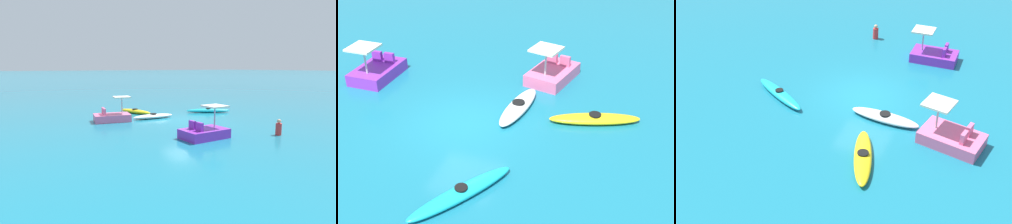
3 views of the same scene
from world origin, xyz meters
The scene contains 7 objects.
ground_plane centered at (0.00, 0.00, 0.00)m, with size 600.00×600.00×0.00m, color #19728C.
kayak_cyan centered at (1.54, -3.66, 0.16)m, with size 2.30×3.34×0.37m.
kayak_yellow centered at (4.43, 1.52, 0.16)m, with size 3.30×1.69×0.37m.
kayak_white centered at (1.59, 1.48, 0.16)m, with size 1.02×3.11×0.37m.
pedal_boat_purple centered at (-4.96, 2.18, 0.34)m, with size 1.50×2.45×1.68m.
pedal_boat_pink centered at (2.16, 4.39, 0.34)m, with size 2.00×2.68×1.68m.
person_near_shore centered at (-6.60, -1.69, 0.39)m, with size 0.45×0.45×0.88m.
Camera 1 is at (-16.29, 11.76, 3.67)m, focal length 30.93 mm.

